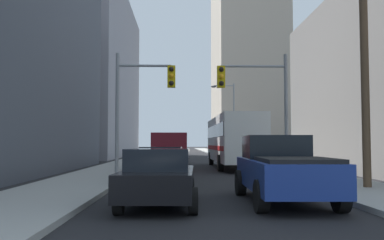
# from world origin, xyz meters

# --- Properties ---
(sidewalk_left) EXTENTS (3.27, 160.00, 0.15)m
(sidewalk_left) POSITION_xyz_m (-5.11, 50.00, 0.07)
(sidewalk_left) COLOR #9E9E99
(sidewalk_left) RESTS_ON ground
(sidewalk_right) EXTENTS (3.27, 160.00, 0.15)m
(sidewalk_right) POSITION_xyz_m (5.11, 50.00, 0.07)
(sidewalk_right) COLOR #9E9E99
(sidewalk_right) RESTS_ON ground
(city_bus) EXTENTS (2.67, 11.53, 3.40)m
(city_bus) POSITION_xyz_m (2.49, 25.12, 1.93)
(city_bus) COLOR silver
(city_bus) RESTS_ON ground
(pickup_truck_blue) EXTENTS (2.20, 5.45, 1.90)m
(pickup_truck_blue) POSITION_xyz_m (1.84, 8.91, 0.93)
(pickup_truck_blue) COLOR navy
(pickup_truck_blue) RESTS_ON ground
(cargo_van_maroon) EXTENTS (2.16, 5.25, 2.26)m
(cargo_van_maroon) POSITION_xyz_m (-1.64, 22.79, 1.29)
(cargo_van_maroon) COLOR maroon
(cargo_van_maroon) RESTS_ON ground
(sedan_black) EXTENTS (1.96, 4.27, 1.52)m
(sedan_black) POSITION_xyz_m (-1.62, 8.17, 0.77)
(sedan_black) COLOR black
(sedan_black) RESTS_ON ground
(sedan_green) EXTENTS (1.95, 4.26, 1.52)m
(sedan_green) POSITION_xyz_m (-1.80, 14.07, 0.77)
(sedan_green) COLOR #195938
(sedan_green) RESTS_ON ground
(sedan_navy) EXTENTS (1.95, 4.23, 1.52)m
(sedan_navy) POSITION_xyz_m (-1.82, 32.09, 0.77)
(sedan_navy) COLOR #141E4C
(sedan_navy) RESTS_ON ground
(sedan_beige) EXTENTS (1.95, 4.23, 1.52)m
(sedan_beige) POSITION_xyz_m (-1.59, 43.36, 0.77)
(sedan_beige) COLOR #C6B793
(sedan_beige) RESTS_ON ground
(sedan_white) EXTENTS (1.95, 4.22, 1.52)m
(sedan_white) POSITION_xyz_m (-1.77, 55.33, 0.77)
(sedan_white) COLOR white
(sedan_white) RESTS_ON ground
(traffic_signal_near_left) EXTENTS (2.87, 0.44, 6.00)m
(traffic_signal_near_left) POSITION_xyz_m (-2.89, 17.08, 4.00)
(traffic_signal_near_left) COLOR gray
(traffic_signal_near_left) RESTS_ON ground
(traffic_signal_near_right) EXTENTS (3.44, 0.44, 6.00)m
(traffic_signal_near_right) POSITION_xyz_m (2.63, 17.08, 4.03)
(traffic_signal_near_right) COLOR gray
(traffic_signal_near_right) RESTS_ON ground
(utility_pole_right) EXTENTS (2.20, 0.28, 10.10)m
(utility_pole_right) POSITION_xyz_m (5.43, 11.45, 5.33)
(utility_pole_right) COLOR brown
(utility_pole_right) RESTS_ON ground
(street_lamp_right) EXTENTS (2.33, 0.32, 7.50)m
(street_lamp_right) POSITION_xyz_m (3.81, 37.61, 4.53)
(street_lamp_right) COLOR gray
(street_lamp_right) RESTS_ON ground
(building_left_mid_office) EXTENTS (24.24, 29.14, 20.46)m
(building_left_mid_office) POSITION_xyz_m (-19.98, 51.09, 10.23)
(building_left_mid_office) COLOR #93939E
(building_left_mid_office) RESTS_ON ground
(building_right_far_highrise) EXTENTS (14.39, 27.33, 53.19)m
(building_right_far_highrise) POSITION_xyz_m (14.23, 92.52, 26.59)
(building_right_far_highrise) COLOR #B7A893
(building_right_far_highrise) RESTS_ON ground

